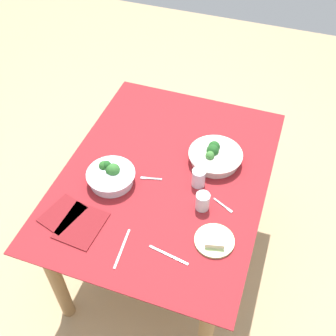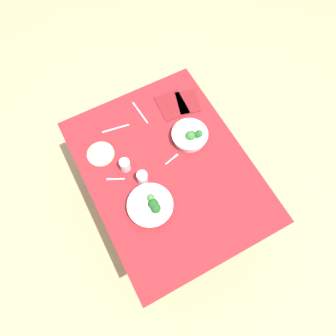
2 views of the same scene
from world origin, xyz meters
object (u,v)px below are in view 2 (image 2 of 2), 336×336
(table_knife_right, at_px, (140,113))
(napkin_folded_upper, at_px, (188,102))
(broccoli_bowl_far, at_px, (151,206))
(broccoli_bowl_near, at_px, (190,136))
(water_glass_center, at_px, (125,165))
(water_glass_side, at_px, (142,178))
(table_knife_left, at_px, (116,128))
(fork_by_near_bowl, at_px, (115,179))
(napkin_folded_lower, at_px, (172,105))
(fork_by_far_bowl, at_px, (172,159))
(bread_side_plate, at_px, (101,154))

(table_knife_right, height_order, napkin_folded_upper, napkin_folded_upper)
(broccoli_bowl_far, relative_size, table_knife_right, 1.39)
(broccoli_bowl_near, height_order, water_glass_center, broccoli_bowl_near)
(water_glass_side, relative_size, table_knife_left, 0.50)
(water_glass_center, height_order, fork_by_near_bowl, water_glass_center)
(broccoli_bowl_near, xyz_separation_m, table_knife_right, (0.33, 0.20, -0.04))
(water_glass_side, height_order, napkin_folded_lower, water_glass_side)
(broccoli_bowl_near, bearing_deg, fork_by_far_bowl, 113.59)
(water_glass_center, xyz_separation_m, fork_by_near_bowl, (-0.04, 0.09, -0.04))
(table_knife_right, xyz_separation_m, napkin_folded_lower, (-0.05, -0.22, 0.00))
(bread_side_plate, bearing_deg, broccoli_bowl_far, -165.18)
(fork_by_far_bowl, relative_size, fork_by_near_bowl, 1.01)
(fork_by_near_bowl, xyz_separation_m, napkin_folded_lower, (0.31, -0.57, 0.00))
(broccoli_bowl_far, bearing_deg, fork_by_near_bowl, 23.33)
(napkin_folded_upper, bearing_deg, water_glass_side, 125.34)
(bread_side_plate, xyz_separation_m, table_knife_right, (0.16, -0.36, -0.01))
(broccoli_bowl_near, relative_size, fork_by_near_bowl, 2.24)
(fork_by_far_bowl, height_order, napkin_folded_lower, napkin_folded_lower)
(water_glass_center, height_order, table_knife_right, water_glass_center)
(broccoli_bowl_far, xyz_separation_m, table_knife_left, (0.59, -0.04, -0.03))
(broccoli_bowl_near, distance_m, napkin_folded_upper, 0.29)
(table_knife_left, height_order, napkin_folded_upper, napkin_folded_upper)
(fork_by_near_bowl, xyz_separation_m, napkin_folded_upper, (0.28, -0.68, 0.00))
(broccoli_bowl_far, distance_m, table_knife_right, 0.67)
(broccoli_bowl_far, bearing_deg, water_glass_center, 4.21)
(water_glass_center, height_order, water_glass_side, water_glass_side)
(water_glass_center, relative_size, fork_by_far_bowl, 0.82)
(bread_side_plate, height_order, napkin_folded_lower, bread_side_plate)
(table_knife_left, distance_m, napkin_folded_upper, 0.52)
(table_knife_left, bearing_deg, broccoli_bowl_near, -27.51)
(broccoli_bowl_near, xyz_separation_m, water_glass_center, (0.01, 0.46, 0.01))
(bread_side_plate, height_order, water_glass_side, water_glass_side)
(bread_side_plate, xyz_separation_m, water_glass_side, (-0.29, -0.16, 0.03))
(broccoli_bowl_far, relative_size, fork_by_near_bowl, 2.60)
(water_glass_center, bearing_deg, fork_by_near_bowl, 111.99)
(bread_side_plate, height_order, table_knife_right, bread_side_plate)
(napkin_folded_upper, xyz_separation_m, napkin_folded_lower, (0.03, 0.11, 0.00))
(water_glass_center, height_order, fork_by_far_bowl, water_glass_center)
(broccoli_bowl_far, height_order, bread_side_plate, broccoli_bowl_far)
(broccoli_bowl_far, distance_m, table_knife_left, 0.59)
(fork_by_far_bowl, xyz_separation_m, napkin_folded_upper, (0.33, -0.30, 0.00))
(water_glass_side, height_order, fork_by_near_bowl, water_glass_side)
(water_glass_side, relative_size, napkin_folded_upper, 0.50)
(bread_side_plate, relative_size, fork_by_far_bowl, 1.64)
(fork_by_far_bowl, relative_size, table_knife_right, 0.54)
(table_knife_right, relative_size, napkin_folded_upper, 1.04)
(water_glass_center, distance_m, fork_by_far_bowl, 0.30)
(table_knife_left, relative_size, table_knife_right, 0.94)
(broccoli_bowl_far, distance_m, water_glass_center, 0.30)
(water_glass_side, height_order, table_knife_right, water_glass_side)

